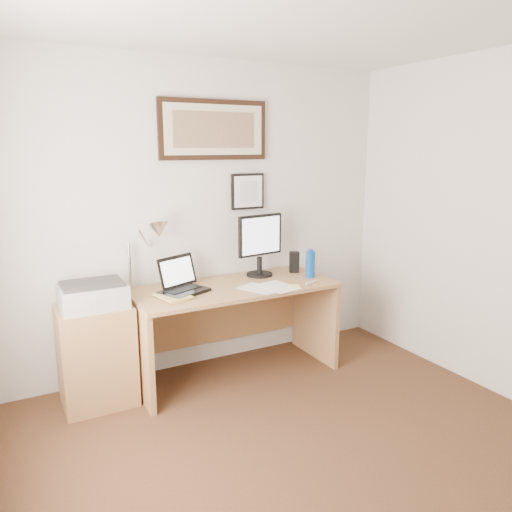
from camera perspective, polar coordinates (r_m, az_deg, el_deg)
floor at (r=2.95m, az=10.26°, el=-25.92°), size 4.00×4.00×0.00m
wall_back at (r=4.10m, az=-6.73°, el=4.32°), size 3.50×0.02×2.50m
side_cabinet at (r=3.79m, az=-17.75°, el=-10.79°), size 0.50×0.40×0.73m
water_bottle at (r=4.18m, az=6.23°, el=-0.95°), size 0.08×0.08×0.22m
bottle_cap at (r=4.16m, az=6.27°, el=0.66°), size 0.04×0.04×0.02m
speaker at (r=4.34m, az=4.39°, el=-0.69°), size 0.10×0.10×0.18m
paper_sheet_a at (r=3.85m, az=0.40°, el=-3.71°), size 0.33×0.37×0.00m
paper_sheet_b at (r=3.89m, az=2.53°, el=-3.53°), size 0.27×0.35×0.00m
sticky_pad at (r=3.90m, az=4.41°, el=-3.46°), size 0.10×0.10×0.01m
marker_pen at (r=4.02m, az=6.36°, el=-3.00°), size 0.14×0.06×0.02m
book at (r=3.62m, az=-10.80°, el=-4.86°), size 0.25×0.30×0.02m
desk at (r=4.07m, az=-3.00°, el=-6.31°), size 1.60×0.70×0.75m
laptop at (r=3.80m, az=-8.50°, el=-3.20°), size 0.41×0.41×0.26m
lcd_monitor at (r=4.16m, az=0.47°, el=1.60°), size 0.42×0.22×0.52m
printer at (r=3.63m, az=-18.15°, el=-4.25°), size 0.44×0.34×0.18m
desk_lamp at (r=3.80m, az=-11.37°, el=2.57°), size 0.29×0.27×0.53m
picture_large at (r=4.09m, az=-4.82°, el=14.18°), size 0.92×0.04×0.47m
picture_small at (r=4.24m, az=-0.96°, el=7.39°), size 0.30×0.03×0.30m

